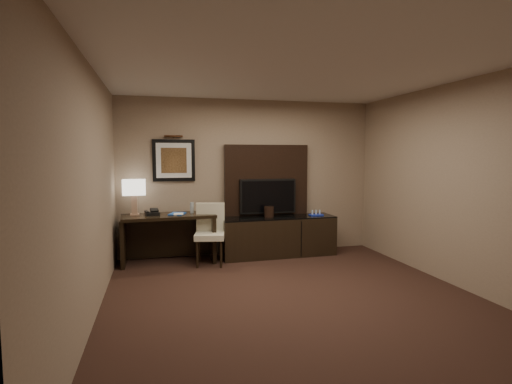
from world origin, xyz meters
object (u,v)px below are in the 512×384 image
object	(u,v)px
water_bottle	(192,208)
credenza	(278,236)
tv	(268,196)
table_lamp	(134,198)
minibar_tray	(316,213)
desk	(169,239)
ice_bucket	(269,212)
desk_phone	(152,212)
desk_chair	(210,235)

from	to	relation	value
water_bottle	credenza	bearing A→B (deg)	-2.72
tv	table_lamp	world-z (taller)	table_lamp
minibar_tray	desk	bearing A→B (deg)	179.61
desk	ice_bucket	world-z (taller)	ice_bucket
desk_phone	water_bottle	distance (m)	0.64
credenza	desk	bearing A→B (deg)	178.42
credenza	desk_phone	distance (m)	2.16
table_lamp	desk_chair	bearing A→B (deg)	-18.67
table_lamp	water_bottle	world-z (taller)	table_lamp
desk	minibar_tray	distance (m)	2.56
tv	water_bottle	distance (m)	1.35
desk_phone	water_bottle	bearing A→B (deg)	-3.82
desk	ice_bucket	xyz separation A→B (m)	(1.68, -0.00, 0.38)
table_lamp	ice_bucket	bearing A→B (deg)	-2.30
table_lamp	minibar_tray	xyz separation A→B (m)	(3.07, -0.10, -0.34)
desk_chair	desk_phone	size ratio (longest dim) A/B	4.76
water_bottle	desk_phone	bearing A→B (deg)	-171.28
tv	water_bottle	bearing A→B (deg)	-174.84
desk	ice_bucket	bearing A→B (deg)	-4.06
credenza	ice_bucket	xyz separation A→B (m)	(-0.17, -0.00, 0.43)
desk	credenza	world-z (taller)	desk
desk_chair	desk_phone	xyz separation A→B (m)	(-0.87, 0.28, 0.36)
desk	desk_chair	xyz separation A→B (m)	(0.62, -0.30, 0.08)
ice_bucket	desk_phone	bearing A→B (deg)	-179.32
water_bottle	minibar_tray	distance (m)	2.17
tv	desk_chair	distance (m)	1.31
desk	ice_bucket	distance (m)	1.72
tv	ice_bucket	xyz separation A→B (m)	(-0.03, -0.19, -0.25)
desk_phone	water_bottle	world-z (taller)	water_bottle
ice_bucket	water_bottle	bearing A→B (deg)	176.74
tv	desk_chair	world-z (taller)	tv
credenza	minibar_tray	bearing A→B (deg)	-3.00
water_bottle	desk_chair	bearing A→B (deg)	-57.11
table_lamp	minibar_tray	bearing A→B (deg)	-1.89
water_bottle	ice_bucket	size ratio (longest dim) A/B	0.95
credenza	ice_bucket	bearing A→B (deg)	179.93
desk	credenza	xyz separation A→B (m)	(1.85, -0.00, -0.05)
credenza	tv	world-z (taller)	tv
desk_phone	minibar_tray	size ratio (longest dim) A/B	0.85
water_bottle	ice_bucket	distance (m)	1.31
credenza	minibar_tray	xyz separation A→B (m)	(0.69, -0.02, 0.38)
table_lamp	ice_bucket	xyz separation A→B (m)	(2.21, -0.09, -0.29)
minibar_tray	tv	bearing A→B (deg)	165.93
water_bottle	minibar_tray	bearing A→B (deg)	-2.31
desk	table_lamp	bearing A→B (deg)	166.99
minibar_tray	table_lamp	bearing A→B (deg)	178.11
credenza	desk_phone	bearing A→B (deg)	179.17
table_lamp	water_bottle	xyz separation A→B (m)	(0.91, -0.01, -0.19)
table_lamp	desk_phone	distance (m)	0.37
minibar_tray	desk_phone	bearing A→B (deg)	-179.79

